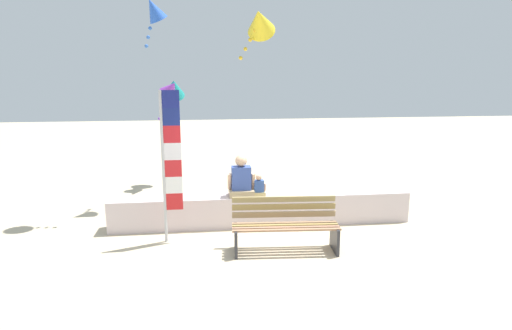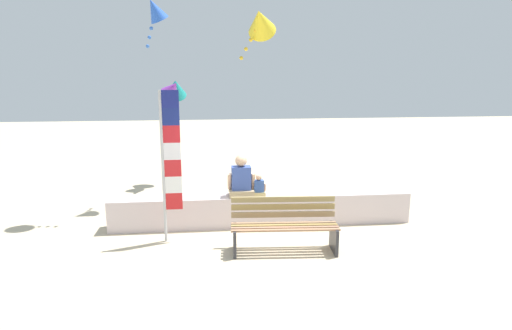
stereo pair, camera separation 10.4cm
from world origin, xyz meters
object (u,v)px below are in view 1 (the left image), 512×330
park_bench (285,226)px  kite_teal (174,88)px  flag_banner (169,159)px  kite_blue (154,10)px  person_child (259,187)px  kite_purple (171,89)px  person_adult (241,180)px  kite_yellow (260,21)px

park_bench → kite_teal: kite_teal is taller
flag_banner → kite_blue: (-0.36, 2.25, 2.71)m
park_bench → person_child: 1.36m
person_child → kite_teal: kite_teal is taller
kite_teal → person_child: bearing=-62.7°
flag_banner → kite_teal: 4.25m
person_child → kite_purple: size_ratio=0.40×
person_adult → kite_purple: size_ratio=0.77×
person_child → kite_purple: bearing=120.7°
person_child → kite_teal: size_ratio=0.45×
flag_banner → kite_teal: bearing=91.8°
park_bench → person_child: size_ratio=4.33×
kite_yellow → kite_blue: bearing=164.3°
flag_banner → kite_yellow: (1.79, 1.65, 2.45)m
park_bench → kite_teal: (-2.06, 4.73, 2.13)m
kite_blue → kite_purple: bearing=83.3°
kite_yellow → kite_purple: size_ratio=1.09×
person_child → kite_purple: 4.00m
person_child → person_adult: bearing=-179.9°
person_adult → flag_banner: size_ratio=0.30×
person_adult → kite_yellow: bearing=63.9°
kite_blue → kite_teal: kite_blue is taller
flag_banner → kite_yellow: size_ratio=2.31×
person_adult → person_child: 0.38m
person_child → flag_banner: flag_banner is taller
kite_purple → kite_yellow: bearing=-47.0°
person_adult → flag_banner: (-1.31, -0.67, 0.59)m
person_child → kite_yellow: kite_yellow is taller
kite_yellow → kite_teal: (-1.92, 2.47, -1.41)m
kite_purple → flag_banner: bearing=-87.2°
park_bench → kite_yellow: size_ratio=1.57×
person_child → flag_banner: 1.93m
flag_banner → kite_teal: (-0.13, 4.12, 1.04)m
park_bench → kite_blue: bearing=128.6°
person_child → kite_yellow: size_ratio=0.36×
kite_blue → kite_yellow: bearing=-15.7°
person_child → kite_yellow: 3.34m
kite_yellow → flag_banner: bearing=-137.3°
person_child → kite_teal: bearing=117.3°
person_adult → kite_blue: (-1.66, 1.58, 3.30)m
kite_teal → flag_banner: bearing=-88.2°
kite_teal → kite_purple: (-0.05, -0.36, -0.01)m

